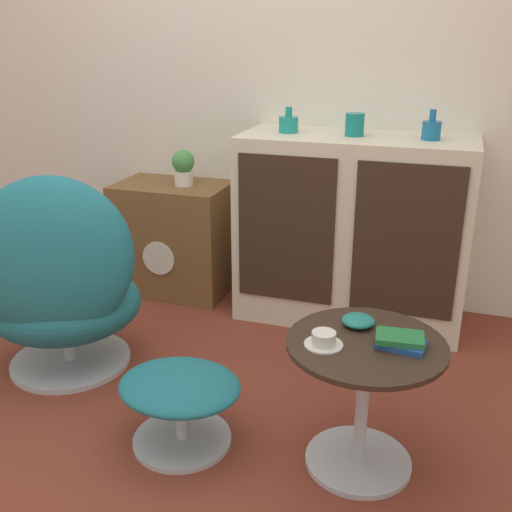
{
  "coord_description": "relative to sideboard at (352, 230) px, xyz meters",
  "views": [
    {
      "loc": [
        1.01,
        -1.7,
        1.44
      ],
      "look_at": [
        0.28,
        0.54,
        0.55
      ],
      "focal_mm": 42.0,
      "sensor_mm": 36.0,
      "label": 1
    }
  ],
  "objects": [
    {
      "name": "potted_plant",
      "position": [
        -0.95,
        0.04,
        0.26
      ],
      "size": [
        0.12,
        0.12,
        0.19
      ],
      "color": "silver",
      "rests_on": "tv_console"
    },
    {
      "name": "tv_console",
      "position": [
        -1.02,
        0.04,
        -0.16
      ],
      "size": [
        0.62,
        0.42,
        0.64
      ],
      "color": "brown",
      "rests_on": "ground_plane"
    },
    {
      "name": "egg_chair",
      "position": [
        -1.1,
        -0.94,
        -0.06
      ],
      "size": [
        0.87,
        0.84,
        0.92
      ],
      "color": "#B7B7BC",
      "rests_on": "ground_plane"
    },
    {
      "name": "bowl",
      "position": [
        0.2,
        -1.05,
        0.02
      ],
      "size": [
        0.11,
        0.11,
        0.04
      ],
      "color": "#1E7A70",
      "rests_on": "coffee_table"
    },
    {
      "name": "coffee_table",
      "position": [
        0.24,
        -1.16,
        -0.18
      ],
      "size": [
        0.53,
        0.53,
        0.48
      ],
      "color": "#B7B7BC",
      "rests_on": "ground_plane"
    },
    {
      "name": "ground_plane",
      "position": [
        -0.57,
        -1.22,
        -0.48
      ],
      "size": [
        12.0,
        12.0,
        0.0
      ],
      "primitive_type": "plane",
      "color": "brown"
    },
    {
      "name": "book_stack",
      "position": [
        0.35,
        -1.16,
        0.02
      ],
      "size": [
        0.17,
        0.12,
        0.04
      ],
      "color": "#1E478C",
      "rests_on": "coffee_table"
    },
    {
      "name": "wall_back",
      "position": [
        -0.57,
        0.27,
        0.82
      ],
      "size": [
        6.4,
        0.06,
        2.6
      ],
      "color": "silver",
      "rests_on": "ground_plane"
    },
    {
      "name": "vase_leftmost",
      "position": [
        -0.35,
        0.0,
        0.52
      ],
      "size": [
        0.1,
        0.1,
        0.13
      ],
      "color": "teal",
      "rests_on": "sideboard"
    },
    {
      "name": "ottoman",
      "position": [
        -0.4,
        -1.25,
        -0.28
      ],
      "size": [
        0.45,
        0.38,
        0.28
      ],
      "color": "#B7B7BC",
      "rests_on": "ground_plane"
    },
    {
      "name": "vase_inner_right",
      "position": [
        0.34,
        0.0,
        0.53
      ],
      "size": [
        0.09,
        0.09,
        0.14
      ],
      "color": "#196699",
      "rests_on": "sideboard"
    },
    {
      "name": "teacup",
      "position": [
        0.11,
        -1.23,
        0.02
      ],
      "size": [
        0.13,
        0.13,
        0.05
      ],
      "color": "silver",
      "rests_on": "coffee_table"
    },
    {
      "name": "vase_inner_left",
      "position": [
        -0.02,
        0.0,
        0.53
      ],
      "size": [
        0.09,
        0.09,
        0.11
      ],
      "color": "#147A75",
      "rests_on": "sideboard"
    },
    {
      "name": "sideboard",
      "position": [
        0.0,
        0.0,
        0.0
      ],
      "size": [
        1.14,
        0.49,
        0.96
      ],
      "color": "beige",
      "rests_on": "ground_plane"
    }
  ]
}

